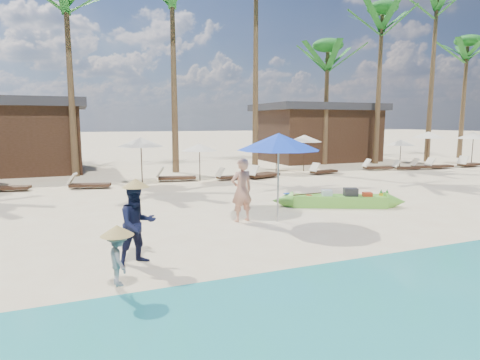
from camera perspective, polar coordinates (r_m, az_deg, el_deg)
name	(u,v)px	position (r m, az deg, el deg)	size (l,w,h in m)	color
ground	(216,240)	(10.24, -3.40, -8.49)	(240.00, 240.00, 0.00)	beige
wet_sand_strip	(331,338)	(6.06, 12.81, -21.04)	(240.00, 4.50, 0.01)	tan
green_canoe	(339,200)	(14.47, 13.84, -2.84)	(4.87, 2.43, 0.66)	#69C23B
tourist	(242,190)	(11.88, 0.24, -1.45)	(0.69, 0.45, 1.89)	tan
vendor_green	(137,224)	(8.64, -14.42, -6.11)	(0.82, 0.64, 1.68)	#131634
vendor_yellow	(118,259)	(7.23, -16.93, -10.65)	(0.60, 0.35, 0.93)	gray
blue_umbrella	(279,142)	(11.78, 5.50, 5.43)	(2.44, 2.44, 2.63)	#99999E
lounger_4_right	(4,187)	(19.88, -30.50, -0.82)	(1.91, 0.90, 0.62)	#392217
resort_parasol_5	(141,142)	(19.43, -13.92, 5.27)	(2.17, 2.17, 2.24)	#392217
lounger_5_left	(87,184)	(19.14, -20.94, -0.53)	(1.91, 0.99, 0.62)	#392217
resort_parasol_6	(199,147)	(20.22, -5.79, 4.66)	(1.83, 1.83, 1.88)	#392217
lounger_6_left	(174,177)	(20.37, -9.34, 0.45)	(2.04, 0.98, 0.67)	#392217
lounger_6_right	(230,176)	(20.57, -1.36, 0.56)	(1.77, 0.71, 0.59)	#392217
resort_parasol_7	(277,142)	(23.49, 5.21, 5.47)	(1.96, 1.96, 2.02)	#392217
lounger_7_left	(262,174)	(21.15, 3.20, 0.82)	(2.00, 1.15, 0.65)	#392217
lounger_7_right	(258,173)	(21.59, 2.64, 0.94)	(1.88, 1.10, 0.61)	#392217
resort_parasol_8	(304,138)	(24.42, 9.14, 5.86)	(2.13, 2.13, 2.19)	#392217
lounger_8_left	(322,171)	(23.28, 11.63, 1.30)	(1.84, 0.88, 0.60)	#392217
resort_parasol_9	(401,143)	(27.64, 21.92, 4.97)	(1.78, 1.78, 1.83)	#392217
lounger_9_left	(376,167)	(26.16, 18.78, 1.79)	(1.90, 1.00, 0.62)	#392217
lounger_9_right	(405,167)	(26.84, 22.39, 1.72)	(1.71, 0.92, 0.56)	#392217
resort_parasol_10	(428,135)	(30.81, 25.22, 5.84)	(2.23, 2.23, 2.30)	#392217
lounger_10_left	(424,166)	(27.79, 24.72, 1.84)	(1.92, 1.15, 0.62)	#392217
lounger_10_right	(438,165)	(28.47, 26.31, 1.88)	(1.90, 0.70, 0.63)	#392217
resort_parasol_11	(474,135)	(32.45, 30.28, 5.49)	(2.17, 2.17, 2.24)	#392217
lounger_11_left	(468,164)	(30.47, 29.72, 2.03)	(2.03, 0.90, 0.66)	#392217
palm_3	(66,12)	(24.25, -23.47, 21.02)	(2.08, 2.08, 10.52)	brown
palm_4	(172,5)	(24.77, -9.63, 23.36)	(2.08, 2.08, 11.70)	brown
palm_6	(327,61)	(28.95, 12.33, 16.22)	(2.08, 2.08, 8.51)	brown
palm_7	(381,33)	(30.84, 19.47, 19.10)	(2.08, 2.08, 11.08)	brown
palm_8	(436,20)	(33.88, 26.09, 19.77)	(2.08, 2.08, 12.70)	brown
palm_9	(467,58)	(38.28, 29.55, 14.88)	(2.08, 2.08, 9.82)	brown
pavilion_east	(316,132)	(31.79, 10.79, 6.75)	(8.80, 6.60, 4.30)	#392217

